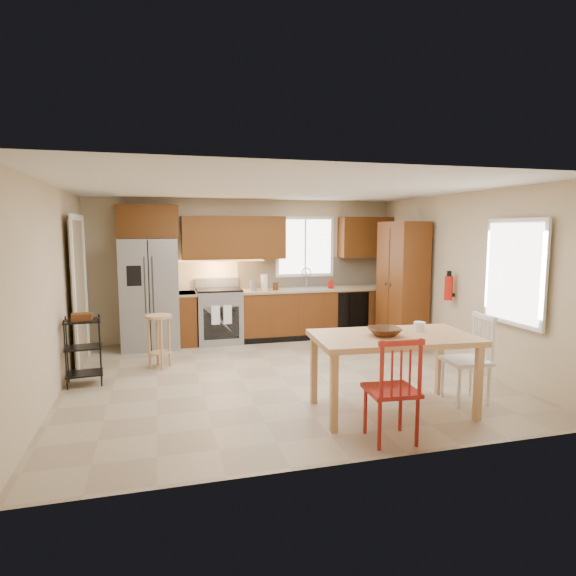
% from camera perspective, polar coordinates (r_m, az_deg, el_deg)
% --- Properties ---
extents(floor, '(5.50, 5.50, 0.00)m').
position_cam_1_polar(floor, '(6.59, -0.88, -10.44)').
color(floor, tan).
rests_on(floor, ground).
extents(ceiling, '(5.50, 5.00, 0.02)m').
position_cam_1_polar(ceiling, '(6.31, -0.92, 11.76)').
color(ceiling, silver).
rests_on(ceiling, ground).
extents(wall_back, '(5.50, 0.02, 2.50)m').
position_cam_1_polar(wall_back, '(8.77, -4.93, 2.22)').
color(wall_back, '#CCB793').
rests_on(wall_back, ground).
extents(wall_front, '(5.50, 0.02, 2.50)m').
position_cam_1_polar(wall_front, '(3.98, 8.01, -3.59)').
color(wall_front, '#CCB793').
rests_on(wall_front, ground).
extents(wall_left, '(0.02, 5.00, 2.50)m').
position_cam_1_polar(wall_left, '(6.26, -26.11, -0.39)').
color(wall_left, '#CCB793').
rests_on(wall_left, ground).
extents(wall_right, '(0.02, 5.00, 2.50)m').
position_cam_1_polar(wall_right, '(7.49, 19.94, 1.02)').
color(wall_right, '#CCB793').
rests_on(wall_right, ground).
extents(refrigerator, '(0.92, 0.75, 1.82)m').
position_cam_1_polar(refrigerator, '(8.29, -16.07, -0.66)').
color(refrigerator, gray).
rests_on(refrigerator, floor).
extents(range_stove, '(0.76, 0.63, 0.92)m').
position_cam_1_polar(range_stove, '(8.48, -8.16, -3.37)').
color(range_stove, gray).
rests_on(range_stove, floor).
extents(base_cabinet_narrow, '(0.30, 0.60, 0.90)m').
position_cam_1_polar(base_cabinet_narrow, '(8.45, -11.88, -3.56)').
color(base_cabinet_narrow, '#5F3211').
rests_on(base_cabinet_narrow, floor).
extents(base_cabinet_run, '(2.92, 0.60, 0.90)m').
position_cam_1_polar(base_cabinet_run, '(8.90, 3.68, -2.89)').
color(base_cabinet_run, '#5F3211').
rests_on(base_cabinet_run, floor).
extents(dishwasher, '(0.60, 0.02, 0.78)m').
position_cam_1_polar(dishwasher, '(8.83, 7.74, -3.01)').
color(dishwasher, black).
rests_on(dishwasher, floor).
extents(backsplash, '(2.92, 0.03, 0.55)m').
position_cam_1_polar(backsplash, '(9.07, 3.14, 1.93)').
color(backsplash, '#C7B395').
rests_on(backsplash, wall_back).
extents(upper_over_fridge, '(1.00, 0.35, 0.55)m').
position_cam_1_polar(upper_over_fridge, '(8.42, -16.33, 7.56)').
color(upper_over_fridge, '#552D0E').
rests_on(upper_over_fridge, wall_back).
extents(upper_left_block, '(1.80, 0.35, 0.75)m').
position_cam_1_polar(upper_left_block, '(8.52, -6.42, 5.94)').
color(upper_left_block, '#552D0E').
rests_on(upper_left_block, wall_back).
extents(upper_right_block, '(1.00, 0.35, 0.75)m').
position_cam_1_polar(upper_right_block, '(9.24, 9.17, 5.98)').
color(upper_right_block, '#552D0E').
rests_on(upper_right_block, wall_back).
extents(window_back, '(1.12, 0.04, 1.12)m').
position_cam_1_polar(window_back, '(8.98, 2.01, 4.92)').
color(window_back, white).
rests_on(window_back, wall_back).
extents(sink, '(0.62, 0.46, 0.16)m').
position_cam_1_polar(sink, '(8.78, 2.53, -0.31)').
color(sink, gray).
rests_on(sink, base_cabinet_run).
extents(undercab_glow, '(1.60, 0.30, 0.01)m').
position_cam_1_polar(undercab_glow, '(8.47, -8.37, 3.23)').
color(undercab_glow, '#FFBF66').
rests_on(undercab_glow, wall_back).
extents(soap_bottle, '(0.09, 0.09, 0.19)m').
position_cam_1_polar(soap_bottle, '(8.79, 5.09, 0.57)').
color(soap_bottle, red).
rests_on(soap_bottle, base_cabinet_run).
extents(paper_towel, '(0.12, 0.12, 0.28)m').
position_cam_1_polar(paper_towel, '(8.49, -2.83, 0.66)').
color(paper_towel, white).
rests_on(paper_towel, base_cabinet_run).
extents(canister_steel, '(0.11, 0.11, 0.18)m').
position_cam_1_polar(canister_steel, '(8.46, -4.16, 0.29)').
color(canister_steel, gray).
rests_on(canister_steel, base_cabinet_run).
extents(canister_wood, '(0.10, 0.10, 0.14)m').
position_cam_1_polar(canister_wood, '(8.52, -1.47, 0.21)').
color(canister_wood, '#512915').
rests_on(canister_wood, base_cabinet_run).
extents(pantry, '(0.50, 0.95, 2.10)m').
position_cam_1_polar(pantry, '(8.36, 13.36, 0.45)').
color(pantry, '#5F3211').
rests_on(pantry, floor).
extents(fire_extinguisher, '(0.12, 0.12, 0.36)m').
position_cam_1_polar(fire_extinguisher, '(7.57, 18.49, -0.01)').
color(fire_extinguisher, red).
rests_on(fire_extinguisher, wall_right).
extents(window_right, '(0.04, 1.02, 1.32)m').
position_cam_1_polar(window_right, '(6.53, 25.29, 1.70)').
color(window_right, white).
rests_on(window_right, wall_right).
extents(doorway, '(0.04, 0.95, 2.10)m').
position_cam_1_polar(doorway, '(7.54, -23.59, -0.65)').
color(doorway, '#8C7A59').
rests_on(doorway, wall_left).
extents(dining_table, '(1.77, 1.08, 0.83)m').
position_cam_1_polar(dining_table, '(5.41, 12.26, -9.93)').
color(dining_table, tan).
rests_on(dining_table, floor).
extents(chair_red, '(0.50, 0.50, 1.00)m').
position_cam_1_polar(chair_red, '(4.68, 12.13, -11.53)').
color(chair_red, maroon).
rests_on(chair_red, floor).
extents(chair_white, '(0.50, 0.50, 1.00)m').
position_cam_1_polar(chair_white, '(5.91, 20.34, -7.89)').
color(chair_white, white).
rests_on(chair_white, floor).
extents(table_bowl, '(0.37, 0.37, 0.08)m').
position_cam_1_polar(table_bowl, '(5.25, 11.34, -5.59)').
color(table_bowl, '#512915').
rests_on(table_bowl, dining_table).
extents(table_jar, '(0.15, 0.15, 0.16)m').
position_cam_1_polar(table_jar, '(5.56, 15.31, -4.66)').
color(table_jar, white).
rests_on(table_jar, dining_table).
extents(bar_stool, '(0.39, 0.39, 0.76)m').
position_cam_1_polar(bar_stool, '(7.15, -15.00, -6.12)').
color(bar_stool, tan).
rests_on(bar_stool, floor).
extents(utility_cart, '(0.47, 0.38, 0.87)m').
position_cam_1_polar(utility_cart, '(6.68, -23.08, -6.89)').
color(utility_cart, black).
rests_on(utility_cart, floor).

